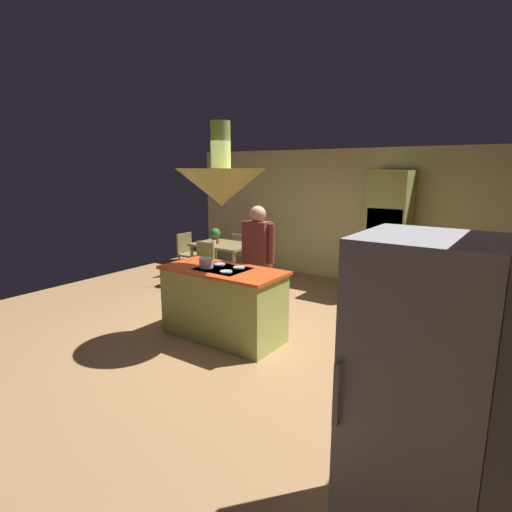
# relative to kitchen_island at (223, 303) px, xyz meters

# --- Properties ---
(ground) EXTENTS (8.16, 8.16, 0.00)m
(ground) POSITION_rel_kitchen_island_xyz_m (0.00, 0.20, -0.47)
(ground) COLOR #AD7F51
(wall_back) EXTENTS (6.80, 0.10, 2.55)m
(wall_back) POSITION_rel_kitchen_island_xyz_m (0.00, 3.65, 0.81)
(wall_back) COLOR beige
(wall_back) RESTS_ON ground
(kitchen_island) EXTENTS (1.62, 0.77, 0.95)m
(kitchen_island) POSITION_rel_kitchen_island_xyz_m (0.00, 0.00, 0.00)
(kitchen_island) COLOR #A8B259
(kitchen_island) RESTS_ON ground
(counter_run_right) EXTENTS (0.73, 2.23, 0.93)m
(counter_run_right) POSITION_rel_kitchen_island_xyz_m (2.84, 0.80, 0.01)
(counter_run_right) COLOR #A8B259
(counter_run_right) RESTS_ON ground
(oven_tower) EXTENTS (0.66, 0.62, 2.15)m
(oven_tower) POSITION_rel_kitchen_island_xyz_m (1.10, 3.24, 0.60)
(oven_tower) COLOR #A8B259
(oven_tower) RESTS_ON ground
(refrigerator) EXTENTS (0.72, 0.74, 1.84)m
(refrigerator) POSITION_rel_kitchen_island_xyz_m (2.80, -1.70, 0.45)
(refrigerator) COLOR silver
(refrigerator) RESTS_ON ground
(dining_table) EXTENTS (1.15, 0.81, 0.76)m
(dining_table) POSITION_rel_kitchen_island_xyz_m (-1.70, 2.10, 0.19)
(dining_table) COLOR olive
(dining_table) RESTS_ON ground
(person_at_island) EXTENTS (0.53, 0.23, 1.68)m
(person_at_island) POSITION_rel_kitchen_island_xyz_m (0.09, 0.66, 0.50)
(person_at_island) COLOR tan
(person_at_island) RESTS_ON ground
(range_hood) EXTENTS (1.10, 1.10, 1.00)m
(range_hood) POSITION_rel_kitchen_island_xyz_m (0.00, -0.00, 1.51)
(range_hood) COLOR #A8B259
(pendant_light_over_table) EXTENTS (0.32, 0.32, 0.82)m
(pendant_light_over_table) POSITION_rel_kitchen_island_xyz_m (-1.70, 2.10, 1.39)
(pendant_light_over_table) COLOR #E0B266
(chair_facing_island) EXTENTS (0.40, 0.40, 0.87)m
(chair_facing_island) POSITION_rel_kitchen_island_xyz_m (-1.70, 1.47, 0.03)
(chair_facing_island) COLOR olive
(chair_facing_island) RESTS_ON ground
(chair_by_back_wall) EXTENTS (0.40, 0.40, 0.87)m
(chair_by_back_wall) POSITION_rel_kitchen_island_xyz_m (-1.70, 2.73, 0.03)
(chair_by_back_wall) COLOR olive
(chair_by_back_wall) RESTS_ON ground
(chair_at_corner) EXTENTS (0.40, 0.40, 0.87)m
(chair_at_corner) POSITION_rel_kitchen_island_xyz_m (-2.65, 2.10, 0.03)
(chair_at_corner) COLOR olive
(chair_at_corner) RESTS_ON ground
(potted_plant_on_table) EXTENTS (0.20, 0.20, 0.30)m
(potted_plant_on_table) POSITION_rel_kitchen_island_xyz_m (-1.82, 2.01, 0.46)
(potted_plant_on_table) COLOR #99382D
(potted_plant_on_table) RESTS_ON dining_table
(cup_on_table) EXTENTS (0.07, 0.07, 0.09)m
(cup_on_table) POSITION_rel_kitchen_island_xyz_m (-1.77, 1.90, 0.34)
(cup_on_table) COLOR white
(cup_on_table) RESTS_ON dining_table
(canister_flour) EXTENTS (0.14, 0.14, 0.19)m
(canister_flour) POSITION_rel_kitchen_island_xyz_m (2.84, 0.25, 0.56)
(canister_flour) COLOR silver
(canister_flour) RESTS_ON counter_run_right
(canister_sugar) EXTENTS (0.14, 0.14, 0.20)m
(canister_sugar) POSITION_rel_kitchen_island_xyz_m (2.84, 0.43, 0.56)
(canister_sugar) COLOR #E0B78C
(canister_sugar) RESTS_ON counter_run_right
(canister_tea) EXTENTS (0.10, 0.10, 0.15)m
(canister_tea) POSITION_rel_kitchen_island_xyz_m (2.84, 0.61, 0.54)
(canister_tea) COLOR #E0B78C
(canister_tea) RESTS_ON counter_run_right
(microwave_on_counter) EXTENTS (0.46, 0.36, 0.28)m
(microwave_on_counter) POSITION_rel_kitchen_island_xyz_m (2.84, 1.46, 0.60)
(microwave_on_counter) COLOR #232326
(microwave_on_counter) RESTS_ON counter_run_right
(cooking_pot_on_cooktop) EXTENTS (0.18, 0.18, 0.12)m
(cooking_pot_on_cooktop) POSITION_rel_kitchen_island_xyz_m (-0.16, -0.13, 0.54)
(cooking_pot_on_cooktop) COLOR #B2B2B7
(cooking_pot_on_cooktop) RESTS_ON kitchen_island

